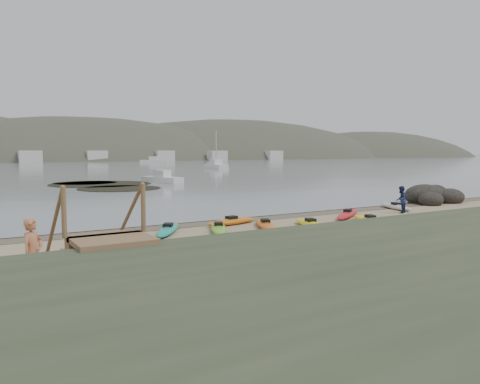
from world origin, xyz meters
TOP-DOWN VIEW (x-y plane):
  - ground at (0.00, 0.00)m, footprint 600.00×600.00m
  - wet_sand at (0.00, -0.30)m, footprint 60.00×60.00m
  - stairs at (-11.00, -11.62)m, footprint 1.50×2.70m
  - kayaks at (-0.53, -3.63)m, footprint 21.92×9.13m
  - person_west at (-11.83, -8.38)m, footprint 0.83×0.82m
  - person_east at (9.64, -3.12)m, footprint 1.01×0.93m
  - rock_cluster at (16.57, -0.24)m, footprint 5.12×3.73m
  - kelp_mats at (0.18, 30.00)m, footprint 11.36×18.07m
  - moored_boats at (4.91, 77.54)m, footprint 77.85×93.29m
  - far_hills at (39.38, 193.97)m, footprint 550.00×135.00m
  - far_town at (6.00, 145.00)m, footprint 199.00×5.00m

SIDE VIEW (x-z plane):
  - far_hills at x=39.38m, z-range -55.93..24.07m
  - ground at x=0.00m, z-range 0.00..0.00m
  - wet_sand at x=0.00m, z-range 0.00..0.00m
  - kelp_mats at x=0.18m, z-range 0.01..0.05m
  - kayaks at x=-0.53m, z-range 0.00..0.34m
  - rock_cluster at x=16.57m, z-range -0.60..1.04m
  - moored_boats at x=4.91m, z-range -0.04..1.15m
  - person_east at x=9.64m, z-range 0.00..1.66m
  - person_west at x=-11.83m, z-range 0.00..1.94m
  - stairs at x=-11.00m, z-range 0.00..2.10m
  - far_town at x=6.00m, z-range 0.00..4.00m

